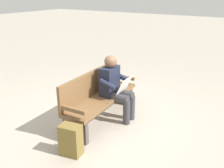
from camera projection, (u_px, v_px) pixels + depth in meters
The scene contains 4 objects.
ground_plane at pixel (102, 120), 4.70m from camera, with size 40.00×40.00×0.00m, color #A89E8E.
bench_near at pixel (99, 96), 4.57m from camera, with size 1.83×0.59×0.90m.
person_seated at pixel (115, 86), 4.56m from camera, with size 0.59×0.59×1.18m.
backpack at pixel (71, 140), 3.65m from camera, with size 0.29×0.34×0.47m.
Camera 1 is at (3.42, 2.40, 2.26)m, focal length 40.95 mm.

